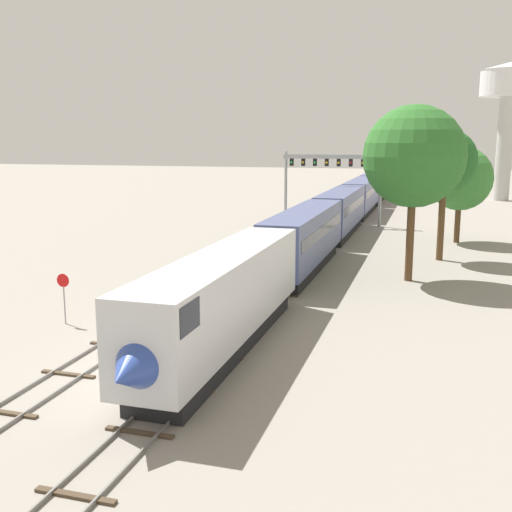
% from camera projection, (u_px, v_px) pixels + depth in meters
% --- Properties ---
extents(ground_plane, '(400.00, 400.00, 0.00)m').
position_uv_depth(ground_plane, '(161.00, 367.00, 27.42)').
color(ground_plane, gray).
extents(track_main, '(2.60, 200.00, 0.16)m').
position_uv_depth(track_main, '(360.00, 214.00, 83.40)').
color(track_main, slate).
rests_on(track_main, ground).
extents(track_near, '(2.60, 160.00, 0.16)m').
position_uv_depth(track_near, '(288.00, 234.00, 66.07)').
color(track_near, slate).
rests_on(track_near, ground).
extents(passenger_train, '(3.04, 134.52, 4.80)m').
position_uv_depth(passenger_train, '(362.00, 195.00, 83.77)').
color(passenger_train, silver).
rests_on(passenger_train, ground).
extents(signal_gantry, '(12.10, 0.49, 8.82)m').
position_uv_depth(signal_gantry, '(332.00, 171.00, 72.36)').
color(signal_gantry, '#999BA0').
rests_on(signal_gantry, ground).
extents(water_tower, '(9.42, 9.42, 22.77)m').
position_uv_depth(water_tower, '(509.00, 93.00, 100.07)').
color(water_tower, beige).
rests_on(water_tower, ground).
extents(stop_sign, '(0.76, 0.08, 2.88)m').
position_uv_depth(stop_sign, '(64.00, 291.00, 33.60)').
color(stop_sign, gray).
rests_on(stop_sign, ground).
extents(trackside_tree_left, '(6.34, 6.34, 9.61)m').
position_uv_depth(trackside_tree_left, '(460.00, 179.00, 59.72)').
color(trackside_tree_left, brown).
rests_on(trackside_tree_left, ground).
extents(trackside_tree_mid, '(5.32, 5.32, 11.14)m').
position_uv_depth(trackside_tree_mid, '(445.00, 161.00, 50.46)').
color(trackside_tree_mid, brown).
rests_on(trackside_tree_mid, ground).
extents(trackside_tree_right, '(7.26, 7.26, 12.66)m').
position_uv_depth(trackside_tree_right, '(414.00, 157.00, 42.72)').
color(trackside_tree_right, brown).
rests_on(trackside_tree_right, ground).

